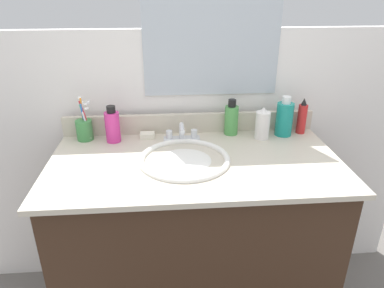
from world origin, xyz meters
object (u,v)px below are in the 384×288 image
at_px(bottle_toner_green, 231,119).
at_px(bottle_soap_pink, 113,126).
at_px(faucet, 182,135).
at_px(bottle_spray_red, 302,117).
at_px(cup_green, 84,128).
at_px(soap_bar, 147,135).
at_px(bottle_lotion_white, 262,125).
at_px(bottle_mouthwash_teal, 284,118).

xyz_separation_m(bottle_toner_green, bottle_soap_pink, (-0.53, -0.04, 0.00)).
distance_m(faucet, bottle_soap_pink, 0.30).
relative_size(bottle_spray_red, bottle_soap_pink, 1.03).
relative_size(bottle_soap_pink, cup_green, 0.84).
xyz_separation_m(bottle_spray_red, soap_bar, (-0.71, -0.00, -0.06)).
bearing_deg(bottle_soap_pink, bottle_spray_red, 1.94).
xyz_separation_m(bottle_soap_pink, bottle_lotion_white, (0.66, -0.02, -0.01)).
bearing_deg(bottle_mouthwash_teal, bottle_soap_pink, -179.11).
relative_size(bottle_lotion_white, soap_bar, 2.29).
distance_m(bottle_soap_pink, cup_green, 0.13).
height_order(bottle_toner_green, bottle_mouthwash_teal, bottle_mouthwash_teal).
xyz_separation_m(faucet, bottle_soap_pink, (-0.30, 0.02, 0.04)).
relative_size(bottle_soap_pink, bottle_lotion_white, 1.11).
bearing_deg(cup_green, bottle_mouthwash_teal, -1.13).
bearing_deg(cup_green, faucet, -6.80).
height_order(bottle_mouthwash_teal, bottle_soap_pink, bottle_mouthwash_teal).
height_order(bottle_mouthwash_teal, bottle_lotion_white, bottle_mouthwash_teal).
bearing_deg(bottle_soap_pink, faucet, -4.07).
relative_size(bottle_spray_red, soap_bar, 2.61).
bearing_deg(bottle_toner_green, soap_bar, -177.41).
height_order(bottle_mouthwash_teal, soap_bar, bottle_mouthwash_teal).
bearing_deg(bottle_toner_green, bottle_soap_pink, -175.42).
xyz_separation_m(bottle_toner_green, bottle_mouthwash_teal, (0.24, -0.03, 0.01)).
xyz_separation_m(bottle_mouthwash_teal, bottle_lotion_white, (-0.11, -0.03, -0.01)).
height_order(bottle_mouthwash_teal, cup_green, cup_green).
xyz_separation_m(faucet, bottle_spray_red, (0.56, 0.05, 0.05)).
bearing_deg(soap_bar, bottle_spray_red, 0.31).
bearing_deg(bottle_mouthwash_teal, soap_bar, 178.79).
distance_m(bottle_toner_green, bottle_mouthwash_teal, 0.24).
bearing_deg(cup_green, bottle_toner_green, 1.11).
distance_m(faucet, bottle_spray_red, 0.56).
bearing_deg(bottle_lotion_white, bottle_toner_green, 154.32).
height_order(bottle_soap_pink, cup_green, cup_green).
bearing_deg(bottle_soap_pink, bottle_lotion_white, -1.69).
distance_m(bottle_toner_green, bottle_soap_pink, 0.53).
xyz_separation_m(bottle_spray_red, bottle_lotion_white, (-0.20, -0.05, -0.01)).
height_order(faucet, bottle_mouthwash_teal, bottle_mouthwash_teal).
xyz_separation_m(bottle_lotion_white, soap_bar, (-0.51, 0.04, -0.05)).
relative_size(bottle_mouthwash_teal, soap_bar, 2.85).
bearing_deg(bottle_spray_red, bottle_toner_green, 177.63).
bearing_deg(bottle_toner_green, bottle_mouthwash_teal, -7.33).
distance_m(bottle_spray_red, bottle_mouthwash_teal, 0.09).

